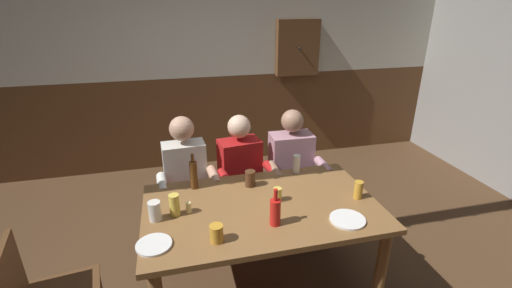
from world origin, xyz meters
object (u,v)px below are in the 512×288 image
(pint_glass_2, at_px, (175,205))
(pint_glass_4, at_px, (297,164))
(person_1, at_px, (243,174))
(pint_glass_0, at_px, (277,194))
(pint_glass_1, at_px, (358,190))
(person_2, at_px, (293,168))
(dining_table, at_px, (262,218))
(person_0, at_px, (187,180))
(pint_glass_3, at_px, (217,233))
(pint_glass_6, at_px, (155,211))
(plate_1, at_px, (154,245))
(plate_0, at_px, (348,219))
(table_candle, at_px, (189,208))
(bottle_1, at_px, (275,211))
(bottle_0, at_px, (194,174))
(wall_dart_cabinet, at_px, (298,48))
(pint_glass_5, at_px, (250,178))

(pint_glass_2, xyz_separation_m, pint_glass_4, (0.99, 0.39, 0.00))
(person_1, bearing_deg, pint_glass_0, 90.85)
(pint_glass_1, bearing_deg, person_2, 105.11)
(dining_table, xyz_separation_m, pint_glass_0, (0.12, 0.03, 0.16))
(pint_glass_4, bearing_deg, dining_table, -133.97)
(person_0, distance_m, person_1, 0.49)
(pint_glass_3, height_order, pint_glass_6, pint_glass_6)
(plate_1, bearing_deg, pint_glass_0, 19.69)
(pint_glass_0, xyz_separation_m, pint_glass_4, (0.28, 0.38, 0.03))
(plate_0, distance_m, pint_glass_0, 0.51)
(plate_0, xyz_separation_m, pint_glass_4, (-0.09, 0.73, 0.07))
(pint_glass_4, bearing_deg, table_candle, -156.71)
(bottle_1, height_order, pint_glass_4, bottle_1)
(pint_glass_2, xyz_separation_m, pint_glass_6, (-0.13, -0.03, -0.01))
(plate_1, relative_size, bottle_1, 0.82)
(bottle_0, distance_m, bottle_1, 0.75)
(dining_table, relative_size, person_2, 1.36)
(dining_table, xyz_separation_m, person_1, (0.01, 0.72, -0.01))
(dining_table, distance_m, pint_glass_6, 0.74)
(pint_glass_4, relative_size, pint_glass_6, 1.17)
(table_candle, xyz_separation_m, bottle_0, (0.06, 0.33, 0.07))
(pint_glass_0, bearing_deg, bottle_1, -110.10)
(pint_glass_1, distance_m, pint_glass_3, 1.08)
(plate_1, xyz_separation_m, wall_dart_cabinet, (1.81, 2.61, 0.74))
(wall_dart_cabinet, bearing_deg, plate_0, -102.58)
(pint_glass_4, bearing_deg, bottle_1, -120.23)
(pint_glass_0, bearing_deg, pint_glass_2, -179.45)
(person_2, height_order, pint_glass_3, person_2)
(person_0, height_order, plate_1, person_0)
(plate_0, bearing_deg, pint_glass_2, 162.84)
(pint_glass_1, height_order, pint_glass_2, pint_glass_2)
(table_candle, xyz_separation_m, pint_glass_4, (0.90, 0.39, 0.04))
(person_1, relative_size, bottle_0, 4.19)
(plate_0, bearing_deg, pint_glass_4, 97.09)
(wall_dart_cabinet, bearing_deg, pint_glass_2, -125.87)
(pint_glass_0, relative_size, pint_glass_3, 0.92)
(table_candle, bearing_deg, bottle_1, -26.49)
(pint_glass_1, bearing_deg, wall_dart_cabinet, 80.85)
(pint_glass_0, bearing_deg, pint_glass_6, -177.76)
(person_1, height_order, pint_glass_5, person_1)
(dining_table, xyz_separation_m, bottle_0, (-0.44, 0.36, 0.22))
(bottle_0, height_order, pint_glass_4, bottle_0)
(pint_glass_0, xyz_separation_m, pint_glass_6, (-0.84, -0.03, 0.02))
(plate_0, height_order, pint_glass_6, pint_glass_6)
(table_candle, height_order, pint_glass_1, pint_glass_1)
(pint_glass_0, distance_m, wall_dart_cabinet, 2.60)
(dining_table, bearing_deg, bottle_0, 140.39)
(table_candle, bearing_deg, pint_glass_3, -67.51)
(person_2, relative_size, pint_glass_3, 10.90)
(pint_glass_0, bearing_deg, person_2, 61.90)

